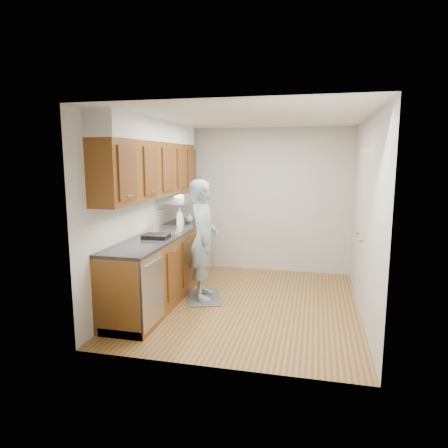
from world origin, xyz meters
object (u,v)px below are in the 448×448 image
soap_bottle_a (180,217)px  dish_rack (156,236)px  soap_bottle_c (189,217)px  person (204,232)px  soap_bottle_b (180,219)px

soap_bottle_a → dish_rack: (-0.01, -0.92, -0.12)m
soap_bottle_c → dish_rack: bearing=-90.4°
person → soap_bottle_c: 1.06m
person → soap_bottle_b: person is taller
person → soap_bottle_b: 0.83m
person → dish_rack: person is taller
soap_bottle_a → soap_bottle_c: soap_bottle_a is taller
soap_bottle_b → soap_bottle_c: 0.31m
person → soap_bottle_b: (-0.55, 0.62, 0.06)m
soap_bottle_b → soap_bottle_a: bearing=-74.0°
soap_bottle_a → dish_rack: 0.92m
soap_bottle_a → soap_bottle_b: bearing=106.0°
soap_bottle_a → soap_bottle_b: (-0.04, 0.15, -0.06)m
person → soap_bottle_c: bearing=16.9°
soap_bottle_a → soap_bottle_b: size_ratio=1.69×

